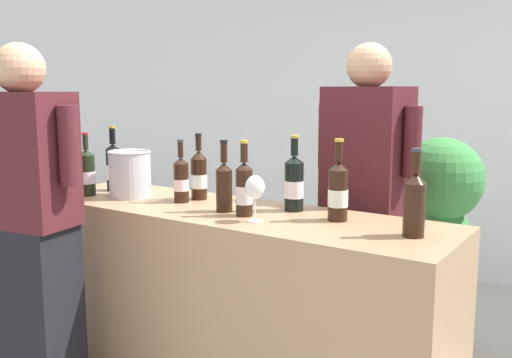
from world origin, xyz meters
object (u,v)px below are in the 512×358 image
object	(u,v)px
wine_bottle_8	(87,173)
wine_bottle_7	(294,183)
wine_bottle_5	(199,175)
wine_bottle_1	(414,202)
person_guest	(31,249)
wine_bottle_3	(338,191)
potted_shrub	(434,220)
ice_bucket	(130,174)
wine_bottle_6	(113,167)
wine_bottle_0	(224,185)
wine_bottle_2	(244,188)
wine_bottle_4	(181,180)
person_server	(364,225)
wine_glass	(255,189)

from	to	relation	value
wine_bottle_8	wine_bottle_7	bearing A→B (deg)	14.05
wine_bottle_8	wine_bottle_5	bearing A→B (deg)	23.90
wine_bottle_1	person_guest	size ratio (longest dim) A/B	0.19
wine_bottle_3	potted_shrub	world-z (taller)	wine_bottle_3
wine_bottle_1	ice_bucket	world-z (taller)	wine_bottle_1
wine_bottle_1	wine_bottle_6	size ratio (longest dim) A/B	0.94
wine_bottle_5	wine_bottle_6	world-z (taller)	wine_bottle_6
wine_bottle_5	person_guest	world-z (taller)	person_guest
wine_bottle_3	wine_bottle_7	size ratio (longest dim) A/B	1.00
wine_bottle_0	potted_shrub	xyz separation A→B (m)	(0.59, 1.10, -0.29)
wine_bottle_7	ice_bucket	size ratio (longest dim) A/B	1.44
wine_bottle_2	wine_bottle_7	distance (m)	0.24
wine_bottle_4	wine_bottle_5	size ratio (longest dim) A/B	0.93
wine_bottle_8	person_server	size ratio (longest dim) A/B	0.19
wine_glass	potted_shrub	size ratio (longest dim) A/B	0.15
wine_bottle_4	ice_bucket	size ratio (longest dim) A/B	1.29
wine_bottle_0	wine_bottle_2	bearing A→B (deg)	-8.89
wine_bottle_6	ice_bucket	distance (m)	0.22
wine_bottle_7	wine_glass	bearing A→B (deg)	-95.27
wine_bottle_6	wine_bottle_4	bearing A→B (deg)	-4.64
wine_glass	wine_bottle_4	bearing A→B (deg)	164.88
wine_bottle_1	ice_bucket	distance (m)	1.41
wine_bottle_4	wine_bottle_5	distance (m)	0.11
wine_bottle_4	wine_glass	world-z (taller)	wine_bottle_4
wine_bottle_8	person_server	bearing A→B (deg)	28.69
wine_bottle_4	wine_bottle_8	xyz separation A→B (m)	(-0.51, -0.13, 0.01)
wine_bottle_3	potted_shrub	distance (m)	1.03
wine_bottle_3	person_guest	size ratio (longest dim) A/B	0.20
wine_bottle_2	wine_bottle_1	bearing A→B (deg)	4.65
wine_bottle_8	person_guest	world-z (taller)	person_guest
wine_bottle_7	person_server	bearing A→B (deg)	67.72
ice_bucket	wine_bottle_4	bearing A→B (deg)	7.75
wine_bottle_4	wine_bottle_7	xyz separation A→B (m)	(0.54, 0.13, 0.01)
wine_bottle_6	wine_bottle_5	bearing A→B (deg)	6.76
wine_bottle_6	person_guest	distance (m)	0.71
wine_bottle_1	wine_bottle_7	bearing A→B (deg)	165.87
wine_bottle_7	wine_bottle_8	size ratio (longest dim) A/B	1.05
person_guest	potted_shrub	bearing A→B (deg)	53.68
wine_bottle_0	potted_shrub	distance (m)	1.28
wine_bottle_5	wine_bottle_7	world-z (taller)	wine_bottle_7
wine_bottle_5	wine_bottle_2	bearing A→B (deg)	-24.37
potted_shrub	wine_bottle_5	bearing A→B (deg)	-132.36
wine_bottle_2	person_guest	world-z (taller)	person_guest
person_guest	wine_bottle_1	bearing A→B (deg)	21.81
wine_glass	wine_bottle_6	bearing A→B (deg)	170.00
wine_bottle_0	wine_bottle_2	world-z (taller)	wine_bottle_2
person_guest	wine_bottle_3	bearing A→B (deg)	30.85
wine_bottle_1	wine_bottle_8	world-z (taller)	wine_bottle_1
wine_bottle_3	wine_bottle_6	bearing A→B (deg)	-178.95
wine_bottle_0	ice_bucket	size ratio (longest dim) A/B	1.36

